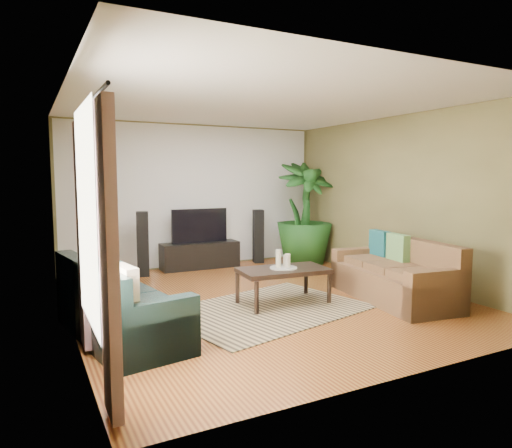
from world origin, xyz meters
TOP-DOWN VIEW (x-y plane):
  - floor at (0.00, 0.00)m, footprint 5.50×5.50m
  - ceiling at (0.00, 0.00)m, footprint 5.50×5.50m
  - wall_back at (0.00, 2.75)m, footprint 5.00×0.00m
  - wall_front at (0.00, -2.75)m, footprint 5.00×0.00m
  - wall_left at (-2.50, 0.00)m, footprint 0.00×5.50m
  - wall_right at (2.50, 0.00)m, footprint 0.00×5.50m
  - backwall_panel at (0.00, 2.74)m, footprint 4.90×0.00m
  - window_pane at (-2.48, -1.60)m, footprint 0.00×1.80m
  - curtain_near at (-2.43, -2.35)m, footprint 0.08×0.35m
  - curtain_far at (-2.43, -0.85)m, footprint 0.08×0.35m
  - curtain_rod at (-2.43, -1.60)m, footprint 0.03×1.90m
  - sofa_left at (-2.05, -0.63)m, footprint 1.15×2.07m
  - sofa_right at (1.62, -0.84)m, footprint 1.13×2.04m
  - area_rug at (-0.18, -0.46)m, footprint 2.82×2.29m
  - coffee_table at (0.16, -0.30)m, footprint 1.24×0.75m
  - candle_tray at (0.16, -0.30)m, footprint 0.37×0.37m
  - candle_tall at (0.10, -0.27)m, footprint 0.08×0.08m
  - candle_mid at (0.20, -0.34)m, footprint 0.08×0.08m
  - candle_short at (0.23, -0.24)m, footprint 0.08×0.08m
  - tv_stand at (-0.01, 2.50)m, footprint 1.47×0.47m
  - television at (-0.01, 2.50)m, footprint 1.07×0.06m
  - speaker_left at (-1.12, 2.30)m, footprint 0.25×0.26m
  - speaker_right at (1.23, 2.50)m, footprint 0.23×0.25m
  - potted_plant at (1.99, 2.02)m, footprint 1.14×1.14m
  - plant_pot at (1.99, 2.02)m, footprint 0.37×0.37m
  - pedestal at (-1.97, 1.82)m, footprint 0.38×0.38m
  - vase at (-1.97, 1.82)m, footprint 0.29×0.29m
  - side_table at (-2.25, 0.88)m, footprint 0.52×0.52m

SIDE VIEW (x-z plane):
  - floor at x=0.00m, z-range 0.00..0.00m
  - area_rug at x=-0.18m, z-range 0.00..0.01m
  - plant_pot at x=1.99m, z-range 0.00..0.29m
  - pedestal at x=-1.97m, z-range 0.00..0.31m
  - coffee_table at x=0.16m, z-range 0.00..0.49m
  - tv_stand at x=-0.01m, z-range 0.00..0.49m
  - side_table at x=-2.25m, z-range 0.00..0.52m
  - sofa_left at x=-2.05m, z-range 0.00..0.85m
  - sofa_right at x=1.62m, z-range 0.00..0.85m
  - vase at x=-1.97m, z-range 0.26..0.66m
  - candle_tray at x=0.16m, z-range 0.49..0.50m
  - speaker_right at x=1.23m, z-range 0.00..1.06m
  - speaker_left at x=-1.12m, z-range 0.00..1.12m
  - candle_short at x=0.23m, z-range 0.50..0.65m
  - candle_mid at x=0.20m, z-range 0.50..0.69m
  - candle_tall at x=0.10m, z-range 0.50..0.74m
  - television at x=-0.01m, z-range 0.49..1.12m
  - potted_plant at x=1.99m, z-range 0.00..2.01m
  - curtain_near at x=-2.43m, z-range 0.05..2.25m
  - curtain_far at x=-2.43m, z-range 0.05..2.25m
  - wall_left at x=-2.50m, z-range -1.40..4.10m
  - wall_right at x=2.50m, z-range -1.40..4.10m
  - wall_back at x=0.00m, z-range -1.15..3.85m
  - wall_front at x=0.00m, z-range -1.15..3.85m
  - backwall_panel at x=0.00m, z-range -1.10..3.80m
  - window_pane at x=-2.48m, z-range 0.50..2.30m
  - curtain_rod at x=-2.43m, z-range 2.28..2.31m
  - ceiling at x=0.00m, z-range 2.70..2.70m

